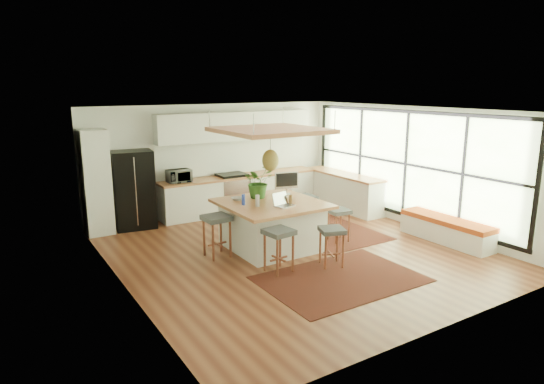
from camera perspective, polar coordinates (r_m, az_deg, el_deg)
floor at (r=9.23m, az=2.72°, el=-7.11°), size 7.00×7.00×0.00m
ceiling at (r=8.69m, az=2.92°, el=9.87°), size 7.00×7.00×0.00m
wall_back at (r=11.85m, az=-6.93°, el=4.03°), size 6.50×0.00×6.50m
wall_front at (r=6.40m, az=21.09°, el=-4.36°), size 6.50×0.00×6.50m
wall_left at (r=7.53m, az=-17.93°, el=-1.61°), size 0.00×7.00×7.00m
wall_right at (r=11.02m, az=16.84°, el=2.90°), size 0.00×7.00×7.00m
window_wall at (r=10.99m, az=16.75°, el=3.15°), size 0.10×6.20×2.60m
pantry at (r=10.68m, az=-20.59°, el=1.09°), size 0.55×0.60×2.25m
back_counter_base at (r=11.99m, az=-3.78°, el=-0.24°), size 4.20×0.60×0.88m
back_counter_top at (r=11.89m, az=-3.81°, el=1.92°), size 4.24×0.64×0.05m
backsplash at (r=12.08m, az=-4.53°, el=4.25°), size 4.20×0.02×0.80m
upper_cabinets at (r=11.84m, az=-4.23°, el=7.98°), size 4.20×0.34×0.70m
range at (r=11.86m, az=-4.85°, el=-0.10°), size 0.76×0.62×1.00m
right_counter_base at (r=12.36m, az=8.62°, el=0.05°), size 0.60×2.50×0.88m
right_counter_top at (r=12.27m, az=8.69°, el=2.14°), size 0.64×2.54×0.05m
window_bench at (r=10.30m, az=20.35°, el=-4.32°), size 0.52×2.00×0.50m
ceiling_panel at (r=8.91m, az=-0.20°, el=5.77°), size 1.86×1.86×0.80m
rug_near at (r=8.02m, az=8.34°, el=-10.39°), size 2.60×1.80×0.01m
rug_right at (r=10.52m, az=6.41°, el=-4.62°), size 1.80×2.60×0.01m
fridge at (r=10.90m, az=-16.45°, el=0.54°), size 0.96×0.80×1.75m
island at (r=9.24m, az=-0.05°, el=-4.03°), size 1.85×1.85×0.93m
stool_near_left at (r=8.11m, az=0.83°, el=-7.29°), size 0.50×0.50×0.76m
stool_near_right at (r=8.43m, az=7.23°, el=-6.62°), size 0.54×0.54×0.70m
stool_right_front at (r=9.75m, az=8.07°, el=-3.93°), size 0.45×0.45×0.68m
stool_right_back at (r=10.33m, az=3.84°, el=-2.87°), size 0.50×0.50×0.80m
stool_left_side at (r=8.87m, az=-6.67°, el=-5.59°), size 0.49×0.49×0.79m
laptop at (r=8.78m, az=1.56°, el=-0.99°), size 0.43×0.45×0.27m
monitor at (r=9.71m, az=1.78°, el=1.21°), size 0.54×0.31×0.48m
microwave at (r=11.18m, az=-11.23°, el=2.08°), size 0.55×0.31×0.36m
island_plant at (r=9.42m, az=-1.68°, el=0.87°), size 0.69×0.75×0.53m
island_bowl at (r=9.28m, az=-4.27°, el=-0.83°), size 0.28×0.28×0.06m
island_bottle_0 at (r=8.91m, az=-3.39°, el=-0.96°), size 0.07×0.07×0.19m
island_bottle_1 at (r=8.77m, az=-1.75°, el=-1.17°), size 0.07×0.07×0.19m
island_bottle_2 at (r=8.99m, az=2.31°, el=-0.83°), size 0.07×0.07×0.19m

